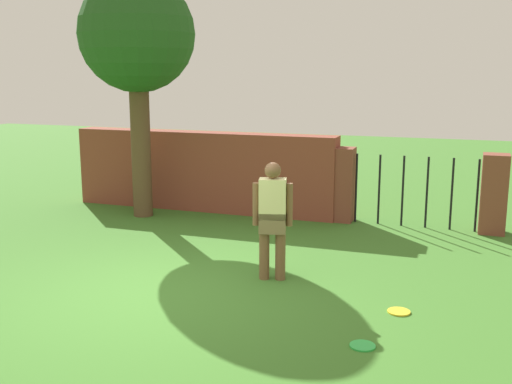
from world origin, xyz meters
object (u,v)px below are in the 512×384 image
(tree, at_px, (137,38))
(frisbee_yellow, at_px, (399,312))
(person, at_px, (273,215))
(frisbee_green, at_px, (363,346))

(tree, relative_size, frisbee_yellow, 16.96)
(person, bearing_deg, tree, 128.42)
(person, xyz_separation_m, frisbee_green, (1.53, -1.68, -0.89))
(person, bearing_deg, frisbee_yellow, -33.49)
(tree, xyz_separation_m, frisbee_green, (5.09, -4.39, -3.40))
(frisbee_green, distance_m, frisbee_yellow, 1.09)
(tree, bearing_deg, person, -37.31)
(tree, height_order, frisbee_green, tree)
(frisbee_green, bearing_deg, frisbee_yellow, 76.74)
(tree, xyz_separation_m, frisbee_yellow, (5.34, -3.33, -3.40))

